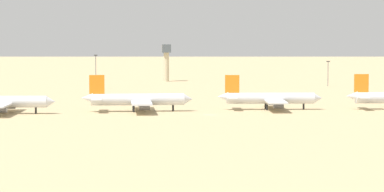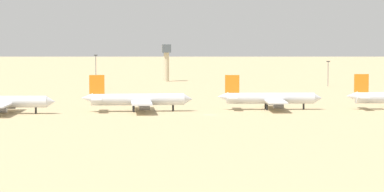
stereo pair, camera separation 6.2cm
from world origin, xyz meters
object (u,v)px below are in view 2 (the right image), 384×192
(parked_jet_orange_3, at_px, (137,100))
(light_pole_mid, at_px, (328,71))
(parked_jet_orange_4, at_px, (269,98))
(light_pole_west, at_px, (96,70))
(control_tower, at_px, (166,59))

(parked_jet_orange_3, height_order, light_pole_mid, parked_jet_orange_3)
(parked_jet_orange_4, bearing_deg, light_pole_mid, 70.99)
(light_pole_west, xyz_separation_m, light_pole_mid, (124.31, 9.36, -2.09))
(parked_jet_orange_3, relative_size, light_pole_mid, 3.04)
(parked_jet_orange_4, bearing_deg, light_pole_west, 122.68)
(control_tower, relative_size, light_pole_west, 1.23)
(light_pole_west, bearing_deg, control_tower, 57.30)
(control_tower, bearing_deg, light_pole_west, -122.70)
(light_pole_mid, bearing_deg, parked_jet_orange_3, -129.19)
(control_tower, xyz_separation_m, light_pole_west, (-41.89, -65.25, -3.10))
(parked_jet_orange_3, xyz_separation_m, light_pole_west, (-14.12, 125.78, 5.59))
(parked_jet_orange_3, bearing_deg, control_tower, 83.20)
(light_pole_west, distance_m, light_pole_mid, 124.68)
(parked_jet_orange_3, distance_m, control_tower, 193.23)
(light_pole_west, bearing_deg, parked_jet_orange_3, -83.59)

